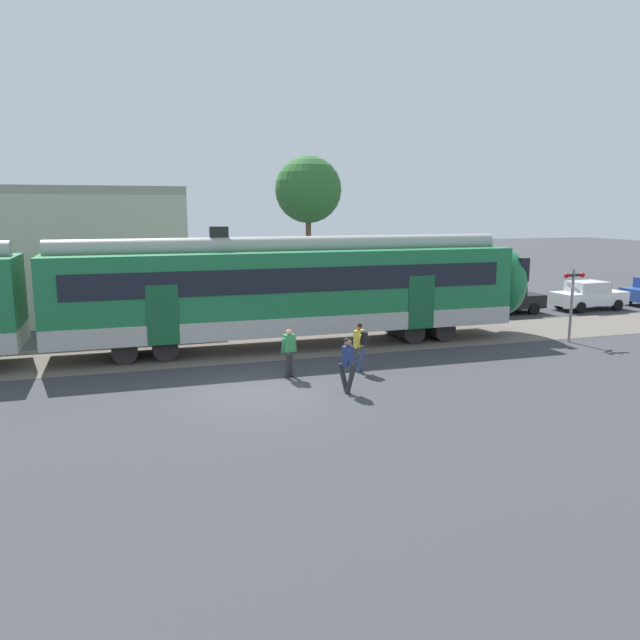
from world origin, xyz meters
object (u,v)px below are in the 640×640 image
(pedestrian_green, at_px, (289,347))
(pedestrian_navy, at_px, (347,361))
(pedestrian_yellow, at_px, (359,343))
(parked_car_black, at_px, (504,299))
(commuter_train, at_px, (55,299))
(parked_car_white, at_px, (588,295))
(crossing_signal, at_px, (572,293))

(pedestrian_green, xyz_separation_m, pedestrian_navy, (1.20, -2.17, -0.03))
(pedestrian_green, xyz_separation_m, pedestrian_yellow, (2.42, -0.04, 0.00))
(pedestrian_navy, distance_m, parked_car_black, 16.60)
(commuter_train, distance_m, pedestrian_navy, 10.86)
(pedestrian_green, relative_size, parked_car_white, 0.41)
(parked_car_black, bearing_deg, pedestrian_yellow, -142.75)
(commuter_train, bearing_deg, pedestrian_navy, -38.01)
(commuter_train, relative_size, parked_car_white, 9.37)
(crossing_signal, bearing_deg, pedestrian_yellow, -169.81)
(pedestrian_navy, distance_m, pedestrian_yellow, 2.46)
(pedestrian_yellow, bearing_deg, crossing_signal, 10.19)
(commuter_train, bearing_deg, parked_car_black, 11.15)
(pedestrian_green, xyz_separation_m, crossing_signal, (12.30, 1.74, 1.02))
(pedestrian_green, distance_m, pedestrian_navy, 2.48)
(commuter_train, relative_size, crossing_signal, 12.68)
(commuter_train, xyz_separation_m, pedestrian_yellow, (9.71, -4.50, -1.26))
(pedestrian_green, xyz_separation_m, parked_car_white, (18.85, 8.34, -0.21))
(pedestrian_navy, bearing_deg, parked_car_white, 30.77)
(pedestrian_navy, relative_size, parked_car_black, 0.41)
(parked_car_black, xyz_separation_m, crossing_signal, (-1.51, -6.89, 1.23))
(commuter_train, height_order, parked_car_black, commuter_train)
(commuter_train, distance_m, parked_car_white, 26.47)
(commuter_train, relative_size, pedestrian_yellow, 22.83)
(pedestrian_green, relative_size, pedestrian_yellow, 1.00)
(pedestrian_yellow, distance_m, parked_car_black, 14.32)
(pedestrian_navy, bearing_deg, commuter_train, 141.99)
(pedestrian_green, distance_m, parked_car_black, 16.29)
(crossing_signal, bearing_deg, pedestrian_navy, -160.59)
(pedestrian_yellow, bearing_deg, commuter_train, 155.11)
(commuter_train, bearing_deg, pedestrian_yellow, -24.89)
(commuter_train, height_order, crossing_signal, commuter_train)
(parked_car_white, bearing_deg, parked_car_black, 176.73)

